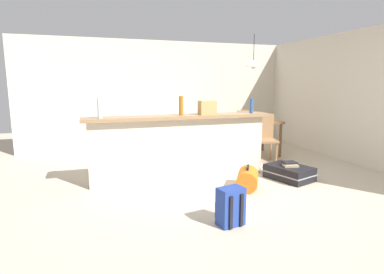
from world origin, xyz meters
TOP-DOWN VIEW (x-y plane):
  - ground_plane at (0.00, 0.00)m, footprint 13.00×13.00m
  - wall_back at (0.00, 3.05)m, footprint 6.60×0.10m
  - wall_right at (3.05, 0.30)m, footprint 0.10×6.00m
  - partition_half_wall at (-0.40, 0.34)m, footprint 2.80×0.20m
  - bar_countertop at (-0.40, 0.34)m, footprint 2.96×0.40m
  - bottle_clear at (-1.61, 0.29)m, footprint 0.06×0.06m
  - bottle_amber at (-0.39, 0.33)m, footprint 0.07×0.07m
  - bottle_blue at (0.81, 0.29)m, footprint 0.06×0.06m
  - grocery_bag at (0.03, 0.30)m, footprint 0.26×0.18m
  - dining_table at (1.50, 1.49)m, footprint 1.10×0.80m
  - dining_chair_near_partition at (1.48, 0.93)m, footprint 0.48×0.48m
  - dining_chair_far_side at (1.54, 1.98)m, footprint 0.42×0.42m
  - pendant_lamp at (1.50, 1.49)m, footprint 0.34×0.34m
  - suitcase_flat_black at (1.24, -0.22)m, footprint 0.68×0.89m
  - backpack_blue at (-0.36, -1.41)m, footprint 0.31×0.29m
  - duffel_bag_orange at (0.39, -0.42)m, footprint 0.51×0.57m
  - book_stack at (1.25, -0.23)m, footprint 0.27×0.26m

SIDE VIEW (x-z plane):
  - ground_plane at x=0.00m, z-range -0.05..0.00m
  - suitcase_flat_black at x=1.24m, z-range 0.00..0.22m
  - duffel_bag_orange at x=0.39m, z-range -0.02..0.32m
  - backpack_blue at x=-0.36m, z-range -0.01..0.41m
  - book_stack at x=1.25m, z-range 0.22..0.28m
  - partition_half_wall at x=-0.40m, z-range 0.00..0.98m
  - dining_chair_near_partition at x=1.48m, z-range 0.05..0.98m
  - dining_chair_far_side at x=1.54m, z-range 0.05..0.98m
  - dining_table at x=1.50m, z-range 0.28..1.02m
  - bar_countertop at x=-0.40m, z-range 0.98..1.03m
  - grocery_bag at x=0.03m, z-range 1.03..1.25m
  - bottle_blue at x=0.81m, z-range 1.03..1.28m
  - bottle_clear at x=-1.61m, z-range 1.03..1.32m
  - bottle_amber at x=-0.39m, z-range 1.03..1.33m
  - wall_back at x=0.00m, z-range 0.00..2.50m
  - wall_right at x=3.05m, z-range 0.00..2.50m
  - pendant_lamp at x=1.50m, z-range 1.58..2.27m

